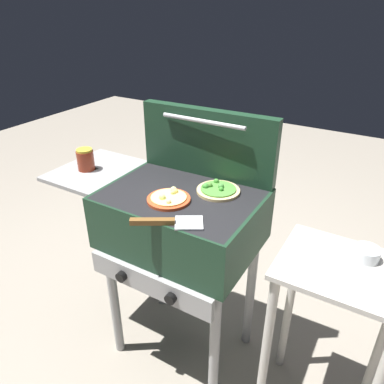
{
  "coord_description": "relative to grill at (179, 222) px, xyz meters",
  "views": [
    {
      "loc": [
        0.71,
        -1.11,
        1.61
      ],
      "look_at": [
        0.05,
        0.0,
        0.92
      ],
      "focal_mm": 34.22,
      "sensor_mm": 36.0,
      "label": 1
    }
  ],
  "objects": [
    {
      "name": "topping_bowl_near",
      "position": [
        0.73,
        0.09,
        0.06
      ],
      "size": [
        0.09,
        0.09,
        0.04
      ],
      "color": "silver",
      "rests_on": "prep_table"
    },
    {
      "name": "spatula",
      "position": [
        0.09,
        -0.22,
        0.15
      ],
      "size": [
        0.25,
        0.18,
        0.02
      ],
      "color": "#B7BABF",
      "rests_on": "grill"
    },
    {
      "name": "pizza_cheese",
      "position": [
        0.0,
        -0.07,
        0.15
      ],
      "size": [
        0.17,
        0.17,
        0.04
      ],
      "color": "#C64723",
      "rests_on": "grill"
    },
    {
      "name": "pizza_veggie",
      "position": [
        0.14,
        0.09,
        0.15
      ],
      "size": [
        0.18,
        0.18,
        0.04
      ],
      "color": "#E0C17F",
      "rests_on": "grill"
    },
    {
      "name": "grill",
      "position": [
        0.0,
        0.0,
        0.0
      ],
      "size": [
        0.96,
        0.53,
        0.9
      ],
      "color": "#193823",
      "rests_on": "ground_plane"
    },
    {
      "name": "sauce_jar",
      "position": [
        -0.49,
        -0.02,
        0.19
      ],
      "size": [
        0.08,
        0.08,
        0.1
      ],
      "color": "maroon",
      "rests_on": "grill"
    },
    {
      "name": "prep_table",
      "position": [
        0.67,
        0.0,
        -0.19
      ],
      "size": [
        0.44,
        0.36,
        0.8
      ],
      "color": "beige",
      "rests_on": "ground_plane"
    },
    {
      "name": "grill_lid_open",
      "position": [
        0.01,
        0.22,
        0.3
      ],
      "size": [
        0.63,
        0.09,
        0.3
      ],
      "color": "#193823",
      "rests_on": "grill"
    },
    {
      "name": "ground_plane",
      "position": [
        0.01,
        0.0,
        -0.76
      ],
      "size": [
        8.0,
        8.0,
        0.0
      ],
      "primitive_type": "plane",
      "color": "gray"
    }
  ]
}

